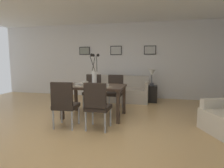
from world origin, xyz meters
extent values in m
plane|color=tan|center=(0.00, 0.00, 0.00)|extent=(9.00, 9.00, 0.00)
cube|color=silver|center=(0.00, 3.25, 1.30)|extent=(9.00, 0.10, 2.60)
cube|color=#3D2D23|center=(-0.06, 0.70, 0.71)|extent=(1.40, 0.89, 0.05)
cube|color=#3D2D23|center=(0.58, 1.09, 0.34)|extent=(0.07, 0.07, 0.69)
cube|color=#3D2D23|center=(-0.70, 1.09, 0.34)|extent=(0.07, 0.07, 0.69)
cube|color=#3D2D23|center=(0.58, 0.32, 0.34)|extent=(0.07, 0.07, 0.69)
cube|color=#3D2D23|center=(-0.70, 0.32, 0.34)|extent=(0.07, 0.07, 0.69)
cube|color=black|center=(-0.39, -0.09, 0.42)|extent=(0.47, 0.47, 0.08)
cube|color=black|center=(-0.38, -0.28, 0.68)|extent=(0.42, 0.08, 0.48)
cylinder|color=#9EA0A5|center=(-0.21, 0.11, 0.19)|extent=(0.04, 0.04, 0.38)
cylinder|color=#9EA0A5|center=(-0.59, 0.09, 0.19)|extent=(0.04, 0.04, 0.38)
cylinder|color=#9EA0A5|center=(-0.19, -0.27, 0.19)|extent=(0.04, 0.04, 0.38)
cylinder|color=#9EA0A5|center=(-0.57, -0.29, 0.19)|extent=(0.04, 0.04, 0.38)
cube|color=black|center=(-0.38, 1.47, 0.42)|extent=(0.46, 0.46, 0.08)
cube|color=black|center=(-0.39, 1.66, 0.68)|extent=(0.42, 0.08, 0.48)
cylinder|color=#9EA0A5|center=(-0.57, 1.27, 0.19)|extent=(0.04, 0.04, 0.38)
cylinder|color=#9EA0A5|center=(-0.19, 1.29, 0.19)|extent=(0.04, 0.04, 0.38)
cylinder|color=#9EA0A5|center=(-0.58, 1.65, 0.19)|extent=(0.04, 0.04, 0.38)
cylinder|color=#9EA0A5|center=(-0.20, 1.67, 0.19)|extent=(0.04, 0.04, 0.38)
cube|color=black|center=(0.27, -0.06, 0.42)|extent=(0.45, 0.45, 0.08)
cube|color=black|center=(0.26, -0.25, 0.68)|extent=(0.42, 0.07, 0.48)
cylinder|color=#9EA0A5|center=(0.47, 0.13, 0.19)|extent=(0.04, 0.04, 0.38)
cylinder|color=#9EA0A5|center=(0.09, 0.14, 0.19)|extent=(0.04, 0.04, 0.38)
cylinder|color=#9EA0A5|center=(0.45, -0.25, 0.19)|extent=(0.04, 0.04, 0.38)
cylinder|color=#9EA0A5|center=(0.07, -0.24, 0.19)|extent=(0.04, 0.04, 0.38)
cube|color=black|center=(0.25, 1.47, 0.42)|extent=(0.45, 0.45, 0.08)
cube|color=black|center=(0.25, 1.66, 0.68)|extent=(0.42, 0.07, 0.48)
cylinder|color=#9EA0A5|center=(0.05, 1.28, 0.19)|extent=(0.04, 0.04, 0.38)
cylinder|color=#9EA0A5|center=(0.43, 1.27, 0.19)|extent=(0.04, 0.04, 0.38)
cylinder|color=#9EA0A5|center=(0.06, 1.66, 0.19)|extent=(0.04, 0.04, 0.38)
cylinder|color=#9EA0A5|center=(0.44, 1.65, 0.19)|extent=(0.04, 0.04, 0.38)
cylinder|color=silver|center=(-0.06, 0.70, 0.91)|extent=(0.11, 0.11, 0.34)
cylinder|color=black|center=(0.00, 0.72, 1.24)|extent=(0.05, 0.12, 0.37)
sphere|color=black|center=(0.03, 0.73, 1.44)|extent=(0.07, 0.07, 0.07)
cylinder|color=black|center=(-0.09, 0.76, 1.24)|extent=(0.08, 0.05, 0.38)
sphere|color=black|center=(-0.10, 0.78, 1.44)|extent=(0.07, 0.07, 0.07)
cylinder|color=black|center=(-0.08, 0.65, 1.24)|extent=(0.15, 0.06, 0.36)
sphere|color=black|center=(-0.09, 0.62, 1.44)|extent=(0.07, 0.07, 0.07)
cylinder|color=#7F705B|center=(-0.37, 0.50, 0.74)|extent=(0.32, 0.32, 0.01)
cylinder|color=#B2ADA3|center=(-0.37, 0.50, 0.78)|extent=(0.17, 0.17, 0.06)
cylinder|color=gray|center=(-0.37, 0.50, 0.79)|extent=(0.13, 0.13, 0.04)
cylinder|color=#7F705B|center=(-0.37, 0.90, 0.74)|extent=(0.32, 0.32, 0.01)
cylinder|color=#B2ADA3|center=(-0.37, 0.90, 0.78)|extent=(0.17, 0.17, 0.06)
cylinder|color=gray|center=(-0.37, 0.90, 0.79)|extent=(0.13, 0.13, 0.04)
cylinder|color=#7F705B|center=(0.26, 0.50, 0.74)|extent=(0.32, 0.32, 0.01)
cylinder|color=#B2ADA3|center=(0.26, 0.50, 0.78)|extent=(0.17, 0.17, 0.06)
cylinder|color=gray|center=(0.26, 0.50, 0.79)|extent=(0.13, 0.13, 0.04)
cube|color=#B2A899|center=(0.15, 2.53, 0.21)|extent=(1.94, 0.84, 0.42)
cube|color=#B2A899|center=(0.15, 2.87, 0.61)|extent=(1.94, 0.16, 0.38)
cube|color=#B2A899|center=(1.07, 2.53, 0.52)|extent=(0.10, 0.84, 0.20)
cube|color=#B2A899|center=(-0.77, 2.53, 0.52)|extent=(0.10, 0.84, 0.20)
cube|color=black|center=(1.22, 2.59, 0.26)|extent=(0.36, 0.36, 0.52)
cylinder|color=#4C4C51|center=(1.22, 2.59, 0.56)|extent=(0.12, 0.12, 0.08)
cylinder|color=#4C4C51|center=(1.22, 2.59, 0.74)|extent=(0.02, 0.02, 0.30)
cone|color=silver|center=(1.22, 2.59, 0.94)|extent=(0.22, 0.22, 0.18)
cube|color=beige|center=(2.54, 0.54, 0.49)|extent=(0.68, 0.38, 0.18)
cube|color=black|center=(-1.24, 3.18, 1.66)|extent=(0.40, 0.02, 0.28)
cube|color=gray|center=(-1.24, 3.17, 1.66)|extent=(0.35, 0.01, 0.23)
cube|color=black|center=(-0.06, 3.18, 1.66)|extent=(0.41, 0.02, 0.32)
cube|color=#B2B2AD|center=(-0.06, 3.17, 1.66)|extent=(0.36, 0.01, 0.27)
cube|color=black|center=(1.12, 3.18, 1.66)|extent=(0.41, 0.02, 0.30)
cube|color=#B2B2AD|center=(1.12, 3.17, 1.66)|extent=(0.36, 0.01, 0.25)
camera|label=1|loc=(1.33, -3.49, 1.34)|focal=30.54mm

